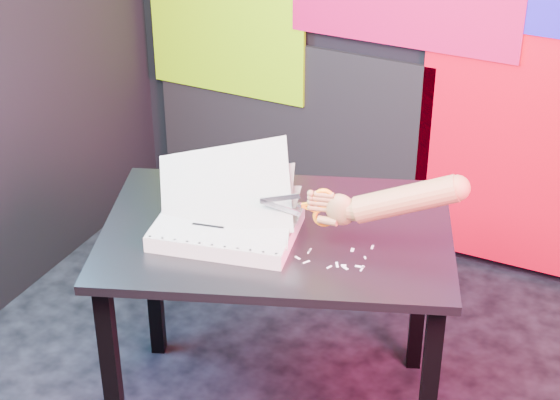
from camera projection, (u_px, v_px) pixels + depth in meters
The scene contains 7 objects.
room at pixel (313, 94), 2.31m from camera, with size 3.01×3.01×2.71m.
backdrop at pixel (478, 56), 3.63m from camera, with size 2.88×0.05×2.08m.
work_table at pixel (277, 257), 2.95m from camera, with size 1.27×1.06×0.75m.
printout_stack at pixel (227, 226), 2.86m from camera, with size 0.51×0.39×0.32m.
scissors at pixel (318, 207), 2.74m from camera, with size 0.22×0.06×0.13m.
hand_forearm at pixel (395, 201), 2.67m from camera, with size 0.44×0.15×0.20m.
paper_clippings at pixel (340, 260), 2.75m from camera, with size 0.21×0.18×0.00m.
Camera 1 is at (0.85, -1.96, 2.27)m, focal length 60.00 mm.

